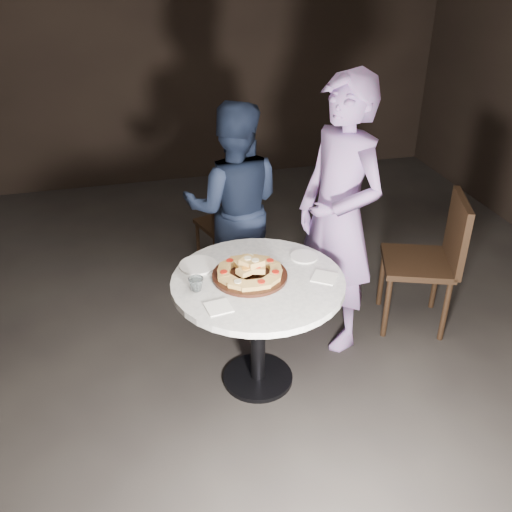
# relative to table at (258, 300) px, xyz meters

# --- Properties ---
(floor) EXTENTS (7.00, 7.00, 0.00)m
(floor) POSITION_rel_table_xyz_m (0.01, 0.07, -0.63)
(floor) COLOR black
(floor) RESTS_ON ground
(table) EXTENTS (1.31, 1.31, 0.77)m
(table) POSITION_rel_table_xyz_m (0.00, 0.00, 0.00)
(table) COLOR black
(table) RESTS_ON ground
(serving_board) EXTENTS (0.49, 0.49, 0.02)m
(serving_board) POSITION_rel_table_xyz_m (-0.04, 0.04, 0.15)
(serving_board) COLOR black
(serving_board) RESTS_ON table
(focaccia_pile) EXTENTS (0.40, 0.39, 0.11)m
(focaccia_pile) POSITION_rel_table_xyz_m (-0.04, 0.04, 0.19)
(focaccia_pile) COLOR tan
(focaccia_pile) RESTS_ON serving_board
(plate_left) EXTENTS (0.26, 0.26, 0.01)m
(plate_left) POSITION_rel_table_xyz_m (-0.32, 0.24, 0.15)
(plate_left) COLOR white
(plate_left) RESTS_ON table
(plate_right) EXTENTS (0.22, 0.22, 0.01)m
(plate_right) POSITION_rel_table_xyz_m (0.34, 0.18, 0.15)
(plate_right) COLOR white
(plate_right) RESTS_ON table
(water_glass) EXTENTS (0.11, 0.11, 0.08)m
(water_glass) POSITION_rel_table_xyz_m (-0.37, -0.03, 0.18)
(water_glass) COLOR silver
(water_glass) RESTS_ON table
(napkin_near) EXTENTS (0.15, 0.15, 0.01)m
(napkin_near) POSITION_rel_table_xyz_m (-0.28, -0.23, 0.15)
(napkin_near) COLOR white
(napkin_near) RESTS_ON table
(napkin_far) EXTENTS (0.19, 0.19, 0.01)m
(napkin_far) POSITION_rel_table_xyz_m (0.38, -0.08, 0.15)
(napkin_far) COLOR white
(napkin_far) RESTS_ON table
(chair_far) EXTENTS (0.46, 0.48, 0.78)m
(chair_far) POSITION_rel_table_xyz_m (0.10, 1.44, -0.18)
(chair_far) COLOR black
(chair_far) RESTS_ON ground
(chair_right) EXTENTS (0.62, 0.61, 1.00)m
(chair_right) POSITION_rel_table_xyz_m (1.35, 0.31, -0.05)
(chair_right) COLOR black
(chair_right) RESTS_ON ground
(diner_navy) EXTENTS (0.87, 0.75, 1.56)m
(diner_navy) POSITION_rel_table_xyz_m (0.07, 0.99, 0.15)
(diner_navy) COLOR #141D32
(diner_navy) RESTS_ON ground
(diner_teal) EXTENTS (0.65, 0.79, 1.86)m
(diner_teal) POSITION_rel_table_xyz_m (0.63, 0.35, 0.31)
(diner_teal) COLOR #7E649F
(diner_teal) RESTS_ON ground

